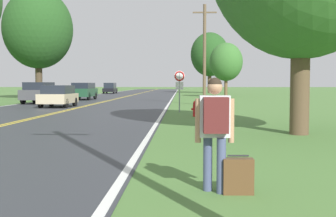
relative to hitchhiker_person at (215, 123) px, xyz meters
name	(u,v)px	position (x,y,z in m)	size (l,w,h in m)	color
hitchhiker_person	(215,123)	(0.00, 0.00, 0.00)	(0.58, 0.42, 1.71)	#475175
suitcase	(238,176)	(0.34, -0.06, -0.78)	(0.45, 0.21, 0.58)	brown
fire_hydrant	(196,108)	(0.22, 14.59, -0.65)	(0.45, 0.29, 0.79)	red
traffic_sign	(179,81)	(-0.61, 17.59, 0.72)	(0.60, 0.10, 2.35)	gray
utility_pole_midground	(204,53)	(1.24, 25.80, 2.89)	(1.80, 0.24, 7.57)	brown
tree_left_verge	(38,29)	(-15.64, 38.07, 6.32)	(7.26, 7.26, 11.57)	#473828
tree_mid_treeline	(210,55)	(4.39, 67.15, 5.61)	(6.58, 6.58, 10.47)	brown
tree_right_cluster	(226,62)	(4.96, 45.66, 3.23)	(4.05, 4.05, 6.63)	brown
car_champagne_hatchback_nearest	(58,96)	(-9.00, 22.57, -0.24)	(1.94, 3.62, 1.51)	black
car_dark_grey_suv_approaching	(39,92)	(-12.10, 27.75, -0.12)	(2.03, 4.04, 1.74)	black
car_dark_green_suv_mid_near	(84,91)	(-10.35, 35.86, -0.12)	(2.03, 4.32, 1.72)	black
car_black_van_mid_far	(110,88)	(-12.36, 63.41, -0.13)	(1.86, 4.23, 1.77)	black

